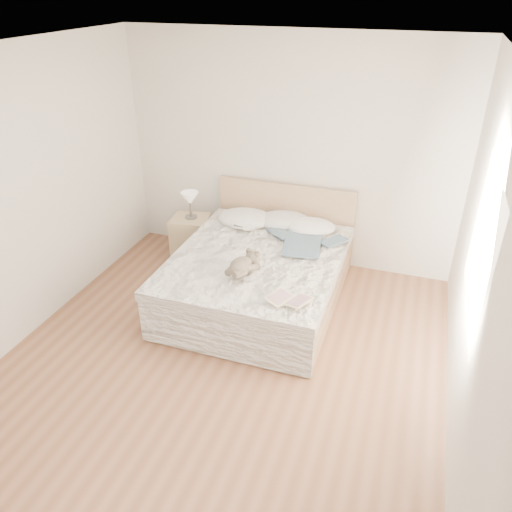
{
  "coord_description": "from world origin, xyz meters",
  "views": [
    {
      "loc": [
        1.47,
        -3.23,
        3.16
      ],
      "look_at": [
        0.01,
        1.05,
        0.62
      ],
      "focal_mm": 35.0,
      "sensor_mm": 36.0,
      "label": 1
    }
  ],
  "objects_px": {
    "childrens_book": "(289,300)",
    "bed": "(260,275)",
    "nightstand": "(191,238)",
    "teddy_bear": "(241,271)",
    "photo_book": "(244,226)",
    "table_lamp": "(190,200)"
  },
  "relations": [
    {
      "from": "bed",
      "to": "table_lamp",
      "type": "xyz_separation_m",
      "value": [
        -1.1,
        0.62,
        0.49
      ]
    },
    {
      "from": "bed",
      "to": "table_lamp",
      "type": "distance_m",
      "value": 1.36
    },
    {
      "from": "bed",
      "to": "nightstand",
      "type": "distance_m",
      "value": 1.27
    },
    {
      "from": "childrens_book",
      "to": "teddy_bear",
      "type": "height_order",
      "value": "teddy_bear"
    },
    {
      "from": "nightstand",
      "to": "teddy_bear",
      "type": "xyz_separation_m",
      "value": [
        1.1,
        -1.14,
        0.37
      ]
    },
    {
      "from": "childrens_book",
      "to": "photo_book",
      "type": "bearing_deg",
      "value": 148.94
    },
    {
      "from": "table_lamp",
      "to": "photo_book",
      "type": "height_order",
      "value": "table_lamp"
    },
    {
      "from": "table_lamp",
      "to": "bed",
      "type": "bearing_deg",
      "value": -29.34
    },
    {
      "from": "bed",
      "to": "nightstand",
      "type": "relative_size",
      "value": 3.83
    },
    {
      "from": "childrens_book",
      "to": "teddy_bear",
      "type": "bearing_deg",
      "value": 176.9
    },
    {
      "from": "table_lamp",
      "to": "childrens_book",
      "type": "bearing_deg",
      "value": -41.1
    },
    {
      "from": "nightstand",
      "to": "teddy_bear",
      "type": "height_order",
      "value": "teddy_bear"
    },
    {
      "from": "teddy_bear",
      "to": "nightstand",
      "type": "bearing_deg",
      "value": 152.26
    },
    {
      "from": "nightstand",
      "to": "table_lamp",
      "type": "xyz_separation_m",
      "value": [
        0.01,
        0.01,
        0.52
      ]
    },
    {
      "from": "bed",
      "to": "childrens_book",
      "type": "height_order",
      "value": "bed"
    },
    {
      "from": "teddy_bear",
      "to": "photo_book",
      "type": "bearing_deg",
      "value": 126.59
    },
    {
      "from": "nightstand",
      "to": "childrens_book",
      "type": "height_order",
      "value": "childrens_book"
    },
    {
      "from": "photo_book",
      "to": "childrens_book",
      "type": "relative_size",
      "value": 0.8
    },
    {
      "from": "photo_book",
      "to": "teddy_bear",
      "type": "xyz_separation_m",
      "value": [
        0.33,
        -1.0,
        0.02
      ]
    },
    {
      "from": "teddy_bear",
      "to": "bed",
      "type": "bearing_deg",
      "value": 106.27
    },
    {
      "from": "childrens_book",
      "to": "bed",
      "type": "bearing_deg",
      "value": 147.91
    },
    {
      "from": "childrens_book",
      "to": "table_lamp",
      "type": "bearing_deg",
      "value": 162.98
    }
  ]
}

